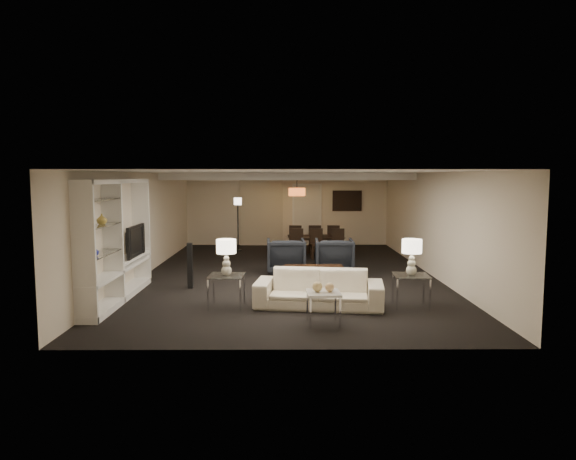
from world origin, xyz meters
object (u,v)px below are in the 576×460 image
(side_table_left, at_px, (227,291))
(marble_table, at_px, (323,308))
(vase_blue, at_px, (94,251))
(floor_speaker, at_px, (190,266))
(side_table_right, at_px, (411,291))
(sofa, at_px, (319,289))
(chair_nr, at_px, (338,244))
(armchair_right, at_px, (334,256))
(table_lamp_right, at_px, (412,257))
(vase_amber, at_px, (102,219))
(television, at_px, (130,241))
(chair_fr, at_px, (334,239))
(floor_lamp, at_px, (238,224))
(armchair_left, at_px, (286,256))
(chair_nm, at_px, (317,244))
(dining_table, at_px, (316,246))
(chair_fl, at_px, (296,239))
(pendant_light, at_px, (297,192))
(coffee_table, at_px, (314,278))
(table_lamp_left, at_px, (226,257))
(chair_fm, at_px, (315,239))
(chair_nl, at_px, (297,244))

(side_table_left, height_order, marble_table, side_table_left)
(vase_blue, relative_size, floor_speaker, 0.18)
(side_table_right, bearing_deg, sofa, 180.00)
(floor_speaker, bearing_deg, chair_nr, 47.68)
(armchair_right, bearing_deg, table_lamp_right, 110.18)
(vase_amber, bearing_deg, television, 88.87)
(chair_fr, relative_size, floor_lamp, 0.51)
(armchair_left, distance_m, vase_blue, 5.20)
(chair_nm, bearing_deg, television, -141.41)
(dining_table, bearing_deg, chair_fr, 45.37)
(vase_blue, distance_m, chair_nr, 7.86)
(vase_amber, distance_m, chair_fl, 8.01)
(pendant_light, bearing_deg, armchair_left, -95.98)
(marble_table, relative_size, vase_amber, 2.85)
(armchair_left, relative_size, vase_amber, 5.09)
(sofa, distance_m, floor_lamp, 7.56)
(coffee_table, height_order, table_lamp_left, table_lamp_left)
(chair_fm, bearing_deg, chair_fl, 1.07)
(floor_speaker, xyz_separation_m, floor_lamp, (0.52, 5.62, 0.37))
(coffee_table, xyz_separation_m, dining_table, (0.32, 4.57, 0.07))
(side_table_left, relative_size, vase_amber, 3.42)
(armchair_right, height_order, vase_amber, vase_amber)
(television, height_order, chair_nm, television)
(side_table_right, xyz_separation_m, chair_fr, (-0.78, 6.82, 0.14))
(side_table_right, distance_m, chair_nr, 5.57)
(floor_lamp, bearing_deg, vase_blue, -102.24)
(sofa, bearing_deg, table_lamp_left, -172.36)
(coffee_table, height_order, vase_blue, vase_blue)
(armchair_right, height_order, chair_fm, chair_fm)
(side_table_left, distance_m, chair_nm, 5.88)
(vase_amber, relative_size, chair_nm, 0.21)
(table_lamp_left, bearing_deg, floor_speaker, 121.07)
(side_table_right, height_order, chair_nr, chair_nr)
(table_lamp_left, xyz_separation_m, dining_table, (2.02, 6.17, -0.63))
(side_table_right, xyz_separation_m, table_lamp_right, (0.00, 0.00, 0.63))
(floor_speaker, xyz_separation_m, chair_fl, (2.38, 5.21, -0.05))
(pendant_light, height_order, armchair_left, pendant_light)
(pendant_light, distance_m, armchair_right, 3.76)
(dining_table, bearing_deg, vase_blue, -123.28)
(pendant_light, xyz_separation_m, table_lamp_left, (-1.45, -6.65, -0.99))
(coffee_table, bearing_deg, side_table_right, -43.26)
(pendant_light, bearing_deg, television, -123.65)
(pendant_light, distance_m, television, 6.52)
(pendant_light, distance_m, vase_blue, 8.22)
(table_lamp_left, height_order, dining_table, table_lamp_left)
(side_table_left, height_order, chair_fr, chair_fr)
(chair_fm, bearing_deg, armchair_left, 76.45)
(armchair_right, bearing_deg, television, 26.34)
(sofa, height_order, dining_table, sofa)
(vase_blue, height_order, chair_nl, vase_blue)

